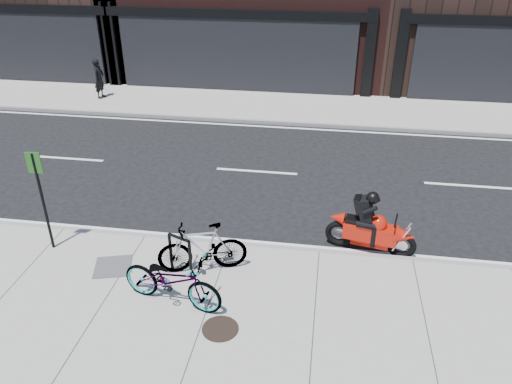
% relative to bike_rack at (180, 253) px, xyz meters
% --- Properties ---
extents(ground, '(120.00, 120.00, 0.00)m').
position_rel_bike_rack_xyz_m(ground, '(0.75, 3.24, -0.69)').
color(ground, black).
rests_on(ground, ground).
extents(sidewalk_near, '(60.00, 6.00, 0.13)m').
position_rel_bike_rack_xyz_m(sidewalk_near, '(0.75, -1.76, -0.62)').
color(sidewalk_near, gray).
rests_on(sidewalk_near, ground).
extents(sidewalk_far, '(60.00, 3.50, 0.13)m').
position_rel_bike_rack_xyz_m(sidewalk_far, '(0.75, 10.99, -0.62)').
color(sidewalk_far, gray).
rests_on(sidewalk_far, ground).
extents(bike_rack, '(0.53, 0.26, 0.95)m').
position_rel_bike_rack_xyz_m(bike_rack, '(0.00, 0.00, 0.00)').
color(bike_rack, black).
rests_on(bike_rack, sidewalk_near).
extents(bicycle_front, '(2.14, 1.14, 1.07)m').
position_rel_bike_rack_xyz_m(bicycle_front, '(0.08, -0.83, -0.02)').
color(bicycle_front, gray).
rests_on(bicycle_front, sidewalk_near).
extents(bicycle_rear, '(1.90, 1.04, 1.10)m').
position_rel_bike_rack_xyz_m(bicycle_rear, '(0.39, 0.24, -0.01)').
color(bicycle_rear, gray).
rests_on(bicycle_rear, sidewalk_near).
extents(motorcycle, '(2.00, 0.77, 1.50)m').
position_rel_bike_rack_xyz_m(motorcycle, '(3.92, 1.62, -0.08)').
color(motorcycle, black).
rests_on(motorcycle, ground).
extents(pedestrian, '(0.41, 0.60, 1.57)m').
position_rel_bike_rack_xyz_m(pedestrian, '(-6.55, 10.82, 0.23)').
color(pedestrian, black).
rests_on(pedestrian, sidewalk_far).
extents(manhole_cover, '(0.80, 0.80, 0.02)m').
position_rel_bike_rack_xyz_m(manhole_cover, '(1.11, -1.39, -0.55)').
color(manhole_cover, black).
rests_on(manhole_cover, sidewalk_near).
extents(utility_grate, '(0.93, 0.93, 0.02)m').
position_rel_bike_rack_xyz_m(utility_grate, '(-1.51, 0.04, -0.55)').
color(utility_grate, '#535355').
rests_on(utility_grate, sidewalk_near).
extents(sign_post, '(0.31, 0.06, 2.31)m').
position_rel_bike_rack_xyz_m(sign_post, '(-3.11, 0.53, 0.82)').
color(sign_post, black).
rests_on(sign_post, sidewalk_near).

